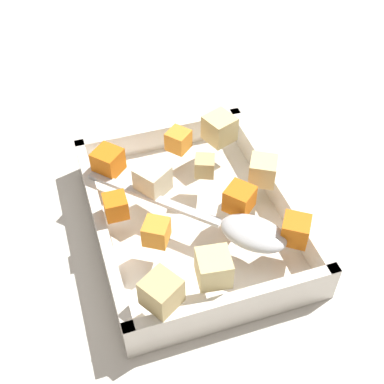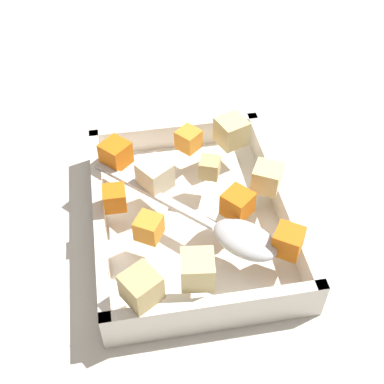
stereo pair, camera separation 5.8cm
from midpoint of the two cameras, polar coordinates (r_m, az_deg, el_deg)
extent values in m
plane|color=beige|center=(0.63, -1.53, -2.80)|extent=(4.00, 4.00, 0.00)
cube|color=white|center=(0.61, -2.69, -3.49)|extent=(0.28, 0.22, 0.01)
cube|color=white|center=(0.59, -12.79, -4.29)|extent=(0.28, 0.01, 0.03)
cube|color=white|center=(0.62, 6.69, 0.31)|extent=(0.28, 0.01, 0.03)
cube|color=white|center=(0.69, -5.92, 6.05)|extent=(0.01, 0.22, 0.03)
cube|color=white|center=(0.52, 1.53, -12.69)|extent=(0.01, 0.22, 0.03)
cube|color=orange|center=(0.64, -4.12, 5.64)|extent=(0.04, 0.04, 0.03)
cube|color=orange|center=(0.54, 8.45, -4.35)|extent=(0.04, 0.04, 0.03)
cube|color=orange|center=(0.54, -7.06, -4.59)|extent=(0.04, 0.04, 0.03)
cube|color=orange|center=(0.57, -11.36, -1.71)|extent=(0.03, 0.03, 0.02)
cube|color=orange|center=(0.56, 2.39, -0.90)|extent=(0.04, 0.04, 0.03)
cube|color=orange|center=(0.62, -11.96, 3.23)|extent=(0.04, 0.04, 0.03)
cube|color=tan|center=(0.60, -1.31, 2.79)|extent=(0.03, 0.03, 0.02)
cube|color=#E0CC89|center=(0.59, 5.15, 2.27)|extent=(0.04, 0.04, 0.03)
cube|color=#E0CC89|center=(0.65, 0.52, 6.97)|extent=(0.04, 0.04, 0.03)
cube|color=#E0CC89|center=(0.50, -0.89, -8.61)|extent=(0.04, 0.04, 0.03)
cube|color=tan|center=(0.49, -6.86, -11.20)|extent=(0.04, 0.04, 0.03)
cube|color=beige|center=(0.58, -7.22, 1.28)|extent=(0.05, 0.05, 0.03)
ellipsoid|color=silver|center=(0.54, 3.79, -4.75)|extent=(0.08, 0.08, 0.02)
cube|color=silver|center=(0.58, -7.15, -1.02)|extent=(0.13, 0.13, 0.01)
camera|label=1|loc=(0.03, -92.87, -2.96)|focal=48.01mm
camera|label=2|loc=(0.03, 87.13, 2.96)|focal=48.01mm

